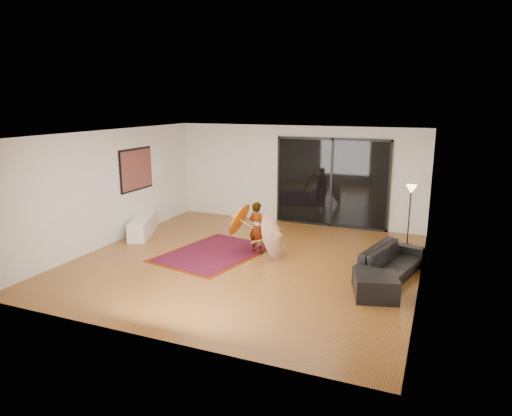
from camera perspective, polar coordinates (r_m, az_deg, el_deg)
The scene contains 17 objects.
floor at distance 9.83m, azimuth -1.27°, elevation -6.66°, with size 7.00×7.00×0.00m, color #AA692E.
ceiling at distance 9.26m, azimuth -1.36°, elevation 9.25°, with size 7.00×7.00×0.00m, color white.
wall_back at distance 12.68m, azimuth 5.06°, elevation 4.14°, with size 7.00×7.00×0.00m, color silver.
wall_front at distance 6.51m, azimuth -13.82°, elevation -4.98°, with size 7.00×7.00×0.00m, color silver.
wall_left at distance 11.30m, azimuth -17.81°, elevation 2.43°, with size 7.00×7.00×0.00m, color silver.
wall_right at distance 8.69m, azimuth 20.32°, elevation -0.85°, with size 7.00×7.00×0.00m, color silver.
sliding_door at distance 12.42m, azimuth 9.41°, elevation 3.12°, with size 3.06×0.07×2.40m.
painting at distance 12.00m, azimuth -14.72°, elevation 4.69°, with size 0.04×1.28×1.08m.
media_console at distance 12.05m, azimuth -13.91°, elevation -2.12°, with size 0.42×1.68×0.47m, color white.
speaker at distance 11.84m, azimuth -14.71°, elevation -2.80°, with size 0.28×0.28×0.32m, color #424244.
persian_rug at distance 10.34m, azimuth -5.28°, elevation -5.62°, with size 2.29×2.85×0.02m.
sofa at distance 9.35m, azimuth 16.51°, elevation -6.43°, with size 1.95×0.76×0.57m, color black.
ottoman at distance 8.29m, azimuth 14.75°, elevation -9.47°, with size 0.72×0.72×0.41m, color black.
floor_lamp at distance 11.17m, azimuth 18.76°, elevation 1.19°, with size 0.25×0.25×1.45m.
child at distance 10.17m, azimuth 0.14°, elevation -2.48°, with size 0.43×0.28×1.18m, color #999999.
parasol_orange at distance 10.30m, azimuth -2.80°, elevation -1.45°, with size 0.50×0.80×0.85m.
parasol_white at distance 9.85m, azimuth 3.04°, elevation -3.53°, with size 0.54×1.00×1.00m.
Camera 1 is at (3.72, -8.46, 3.34)m, focal length 32.00 mm.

